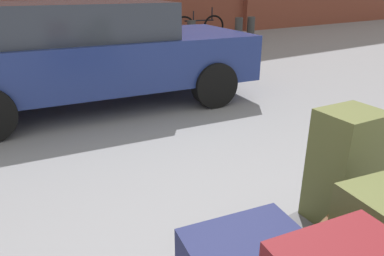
% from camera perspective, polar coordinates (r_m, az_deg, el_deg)
% --- Properties ---
extents(suitcase_olive_rear_left, '(0.35, 0.30, 0.67)m').
position_cam_1_polar(suitcase_olive_rear_left, '(2.17, 23.16, -5.83)').
color(suitcase_olive_rear_left, '#4C5128').
rests_on(suitcase_olive_rear_left, luggage_cart).
extents(duffel_bag_olive_topmost_pile, '(0.36, 0.32, 0.25)m').
position_cam_1_polar(duffel_bag_olive_topmost_pile, '(1.77, 28.05, -12.34)').
color(duffel_bag_olive_topmost_pile, '#4C5128').
rests_on(duffel_bag_olive_topmost_pile, suitcase_brown_front_right).
extents(parked_car, '(4.50, 2.36, 1.42)m').
position_cam_1_polar(parked_car, '(5.25, -15.67, 11.72)').
color(parked_car, navy).
rests_on(parked_car, ground_plane).
extents(bicycle_leaning, '(1.74, 0.41, 0.96)m').
position_cam_1_polar(bicycle_leaning, '(12.01, 1.18, 15.97)').
color(bicycle_leaning, black).
rests_on(bicycle_leaning, ground_plane).
extents(bollard_kerb_near, '(0.24, 0.24, 0.72)m').
position_cam_1_polar(bollard_kerb_near, '(9.64, -7.37, 14.25)').
color(bollard_kerb_near, '#383838').
rests_on(bollard_kerb_near, ground_plane).
extents(bollard_kerb_mid, '(0.24, 0.24, 0.72)m').
position_cam_1_polar(bollard_kerb_mid, '(10.33, -0.08, 14.92)').
color(bollard_kerb_mid, '#383838').
rests_on(bollard_kerb_mid, ground_plane).
extents(bollard_kerb_far, '(0.24, 0.24, 0.72)m').
position_cam_1_polar(bollard_kerb_far, '(11.35, 7.48, 15.38)').
color(bollard_kerb_far, '#383838').
rests_on(bollard_kerb_far, ground_plane).
extents(bollard_corner, '(0.24, 0.24, 0.72)m').
position_cam_1_polar(bollard_corner, '(11.67, 9.40, 15.45)').
color(bollard_corner, '#383838').
rests_on(bollard_corner, ground_plane).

